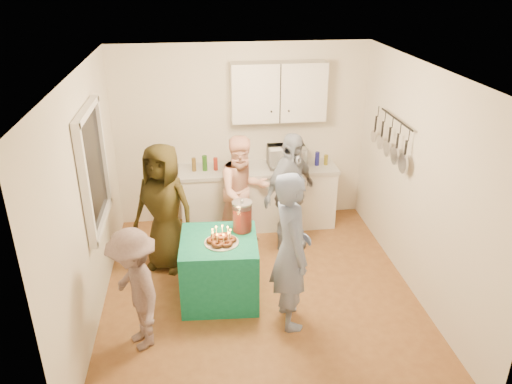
{
  "coord_description": "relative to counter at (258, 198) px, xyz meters",
  "views": [
    {
      "loc": [
        -0.66,
        -4.82,
        3.54
      ],
      "look_at": [
        0.0,
        0.35,
        1.15
      ],
      "focal_mm": 35.0,
      "sensor_mm": 36.0,
      "label": 1
    }
  ],
  "objects": [
    {
      "name": "left_wall",
      "position": [
        -2.0,
        -1.7,
        0.87
      ],
      "size": [
        4.0,
        4.0,
        0.0
      ],
      "primitive_type": "plane",
      "color": "silver",
      "rests_on": "floor"
    },
    {
      "name": "back_wall",
      "position": [
        -0.2,
        0.3,
        0.87
      ],
      "size": [
        3.6,
        3.6,
        0.0
      ],
      "primitive_type": "plane",
      "color": "silver",
      "rests_on": "floor"
    },
    {
      "name": "woman_back_left",
      "position": [
        -1.28,
        -0.95,
        0.39
      ],
      "size": [
        0.95,
        0.83,
        1.64
      ],
      "primitive_type": "imported",
      "rotation": [
        0.0,
        0.0,
        -0.48
      ],
      "color": "#4D4116",
      "rests_on": "floor"
    },
    {
      "name": "window_night",
      "position": [
        -1.97,
        -1.4,
        1.12
      ],
      "size": [
        0.04,
        1.0,
        1.2
      ],
      "primitive_type": "cube",
      "color": "black",
      "rests_on": "left_wall"
    },
    {
      "name": "woman_back_right",
      "position": [
        0.32,
        -0.72,
        0.39
      ],
      "size": [
        0.98,
        0.93,
        1.63
      ],
      "primitive_type": "imported",
      "rotation": [
        0.0,
        0.0,
        0.71
      ],
      "color": "#101B35",
      "rests_on": "floor"
    },
    {
      "name": "microwave",
      "position": [
        0.41,
        0.0,
        0.63
      ],
      "size": [
        0.54,
        0.37,
        0.29
      ],
      "primitive_type": "imported",
      "rotation": [
        0.0,
        0.0,
        0.01
      ],
      "color": "white",
      "rests_on": "countertop"
    },
    {
      "name": "party_table",
      "position": [
        -0.66,
        -1.71,
        -0.05
      ],
      "size": [
        0.9,
        0.9,
        0.76
      ],
      "primitive_type": "cube",
      "rotation": [
        0.0,
        0.0,
        -0.06
      ],
      "color": "#127C5A",
      "rests_on": "floor"
    },
    {
      "name": "floor",
      "position": [
        -0.2,
        -1.7,
        -0.43
      ],
      "size": [
        4.0,
        4.0,
        0.0
      ],
      "primitive_type": "plane",
      "color": "brown",
      "rests_on": "ground"
    },
    {
      "name": "counter",
      "position": [
        0.0,
        0.0,
        0.0
      ],
      "size": [
        2.2,
        0.58,
        0.86
      ],
      "primitive_type": "cube",
      "color": "white",
      "rests_on": "floor"
    },
    {
      "name": "upper_cabinet",
      "position": [
        0.3,
        0.15,
        1.52
      ],
      "size": [
        1.3,
        0.3,
        0.8
      ],
      "primitive_type": "cube",
      "color": "white",
      "rests_on": "back_wall"
    },
    {
      "name": "ceiling",
      "position": [
        -0.2,
        -1.7,
        2.17
      ],
      "size": [
        4.0,
        4.0,
        0.0
      ],
      "primitive_type": "plane",
      "color": "white",
      "rests_on": "floor"
    },
    {
      "name": "child_near_left",
      "position": [
        -1.52,
        -2.4,
        0.23
      ],
      "size": [
        0.8,
        0.97,
        1.31
      ],
      "primitive_type": "imported",
      "rotation": [
        0.0,
        0.0,
        -1.13
      ],
      "color": "#665251",
      "rests_on": "floor"
    },
    {
      "name": "punch_jar",
      "position": [
        -0.38,
        -1.53,
        0.5
      ],
      "size": [
        0.22,
        0.22,
        0.34
      ],
      "primitive_type": "cylinder",
      "color": "#AD130D",
      "rests_on": "party_table"
    },
    {
      "name": "countertop",
      "position": [
        0.0,
        -0.0,
        0.46
      ],
      "size": [
        2.24,
        0.62,
        0.05
      ],
      "primitive_type": "cube",
      "color": "beige",
      "rests_on": "counter"
    },
    {
      "name": "donut_cake",
      "position": [
        -0.64,
        -1.79,
        0.42
      ],
      "size": [
        0.38,
        0.38,
        0.18
      ],
      "primitive_type": null,
      "color": "#381C0C",
      "rests_on": "party_table"
    },
    {
      "name": "man_birthday",
      "position": [
        0.05,
        -2.23,
        0.44
      ],
      "size": [
        0.47,
        0.67,
        1.74
      ],
      "primitive_type": "imported",
      "rotation": [
        0.0,
        0.0,
        1.66
      ],
      "color": "#7888AE",
      "rests_on": "floor"
    },
    {
      "name": "woman_back_center",
      "position": [
        -0.27,
        -0.5,
        0.34
      ],
      "size": [
        0.89,
        0.79,
        1.55
      ],
      "primitive_type": "imported",
      "rotation": [
        0.0,
        0.0,
        0.31
      ],
      "color": "#F99782",
      "rests_on": "floor"
    },
    {
      "name": "right_wall",
      "position": [
        1.6,
        -1.7,
        0.87
      ],
      "size": [
        4.0,
        4.0,
        0.0
      ],
      "primitive_type": "plane",
      "color": "silver",
      "rests_on": "floor"
    },
    {
      "name": "pot_rack",
      "position": [
        1.52,
        -1.0,
        1.17
      ],
      "size": [
        0.12,
        1.0,
        0.6
      ],
      "primitive_type": "cube",
      "color": "black",
      "rests_on": "right_wall"
    }
  ]
}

